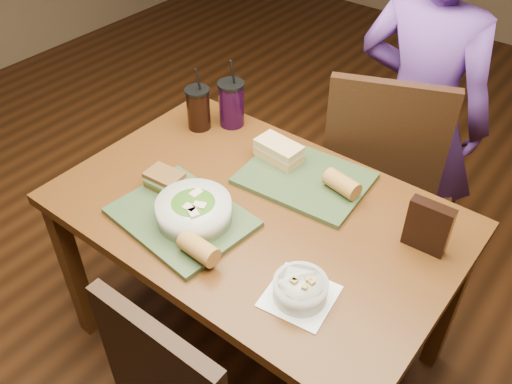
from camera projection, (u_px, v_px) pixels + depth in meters
ground at (256, 342)px, 2.25m from camera, size 6.00×6.00×0.00m
dining_table at (256, 228)px, 1.83m from camera, size 1.30×0.85×0.75m
chair_far at (390, 173)px, 2.20m from camera, size 0.58×0.60×1.03m
diner at (418, 116)px, 2.15m from camera, size 0.57×0.38×1.55m
tray_near at (182, 217)px, 1.72m from camera, size 0.45×0.36×0.02m
tray_far at (305, 178)px, 1.87m from camera, size 0.44×0.35×0.02m
salad_bowl at (194, 209)px, 1.68m from camera, size 0.24×0.24×0.08m
soup_bowl at (300, 289)px, 1.47m from camera, size 0.21×0.21×0.07m
sandwich_near at (165, 180)px, 1.81m from camera, size 0.13×0.09×0.06m
sandwich_far at (279, 151)px, 1.93m from camera, size 0.17×0.11×0.07m
baguette_near at (199, 249)px, 1.56m from camera, size 0.13×0.07×0.06m
baguette_far at (342, 184)px, 1.79m from camera, size 0.13×0.08×0.06m
cup_cola at (198, 108)px, 2.08m from camera, size 0.10×0.10×0.26m
cup_berry at (231, 104)px, 2.09m from camera, size 0.10×0.10×0.28m
chip_bag at (428, 227)px, 1.58m from camera, size 0.13×0.05×0.17m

